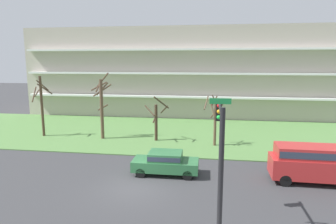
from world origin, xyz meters
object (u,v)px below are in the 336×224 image
(tree_far_left, at_px, (42,104))
(van_red_near_left, at_px, (314,161))
(tree_center, at_px, (157,119))
(tree_right, at_px, (215,119))
(sedan_green_center_left, at_px, (165,162))
(traffic_signal_mast, at_px, (220,149))
(tree_left, at_px, (102,104))

(tree_far_left, bearing_deg, van_red_near_left, -19.58)
(tree_center, relative_size, van_red_near_left, 0.85)
(tree_right, height_order, sedan_green_center_left, tree_right)
(tree_far_left, bearing_deg, tree_center, -0.39)
(van_red_near_left, bearing_deg, tree_far_left, -18.53)
(tree_center, relative_size, traffic_signal_mast, 0.74)
(tree_left, bearing_deg, van_red_near_left, -26.13)
(tree_center, distance_m, sedan_green_center_left, 8.53)
(tree_left, distance_m, sedan_green_center_left, 11.51)
(tree_left, height_order, sedan_green_center_left, tree_left)
(sedan_green_center_left, bearing_deg, tree_center, -76.15)
(van_red_near_left, relative_size, traffic_signal_mast, 0.87)
(tree_left, bearing_deg, traffic_signal_mast, -55.33)
(tree_left, distance_m, traffic_signal_mast, 19.11)
(van_red_near_left, distance_m, sedan_green_center_left, 9.38)
(tree_far_left, distance_m, tree_left, 6.26)
(tree_center, bearing_deg, tree_left, 178.56)
(tree_center, relative_size, sedan_green_center_left, 1.01)
(tree_far_left, xyz_separation_m, tree_center, (11.70, -0.08, -1.21))
(tree_center, relative_size, tree_right, 0.95)
(van_red_near_left, relative_size, sedan_green_center_left, 1.18)
(tree_far_left, relative_size, traffic_signal_mast, 1.01)
(tree_far_left, xyz_separation_m, sedan_green_center_left, (13.82, -8.24, -2.47))
(tree_left, height_order, van_red_near_left, tree_left)
(tree_center, xyz_separation_m, traffic_signal_mast, (5.42, -15.57, 2.00))
(tree_far_left, bearing_deg, sedan_green_center_left, -30.82)
(tree_left, relative_size, van_red_near_left, 1.24)
(tree_center, bearing_deg, tree_right, -8.95)
(tree_left, xyz_separation_m, sedan_green_center_left, (7.56, -8.30, -2.55))
(tree_center, height_order, sedan_green_center_left, tree_center)
(tree_right, height_order, van_red_near_left, tree_right)
(tree_far_left, xyz_separation_m, tree_left, (6.26, 0.06, 0.08))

